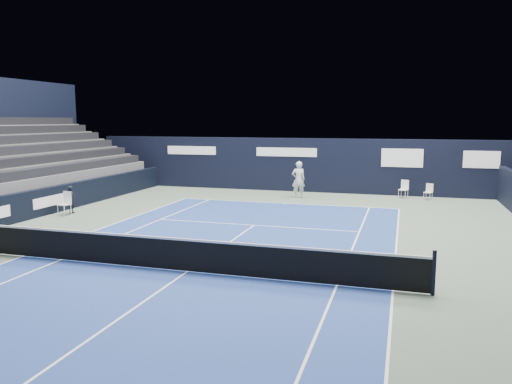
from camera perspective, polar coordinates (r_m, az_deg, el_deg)
ground at (r=15.81m, az=-4.87°, el=-7.02°), size 48.00×48.00×0.00m
court_surface at (r=14.04m, az=-7.89°, el=-9.03°), size 10.97×23.77×0.01m
folding_chair_back_a at (r=27.91m, az=16.56°, el=0.47°), size 0.55×0.54×0.97m
folding_chair_back_b at (r=27.64m, az=19.14°, el=0.15°), size 0.50×0.49×0.86m
line_judge_chair at (r=23.48m, az=-20.93°, el=-1.04°), size 0.53×0.52×1.04m
line_judge at (r=23.76m, az=-20.34°, el=-0.83°), size 0.38×0.51×1.25m
court_markings at (r=14.04m, az=-7.89°, el=-9.00°), size 11.03×23.83×0.00m
tennis_net at (r=13.90m, az=-7.93°, el=-7.04°), size 12.90×0.10×1.10m
back_sponsor_wall at (r=29.34m, az=5.51°, el=3.11°), size 26.00×0.63×3.10m
side_barrier_left at (r=23.89m, az=-22.91°, el=-0.97°), size 0.33×22.00×1.20m
tennis_player at (r=26.88m, az=4.87°, el=1.43°), size 0.85×0.97×1.97m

